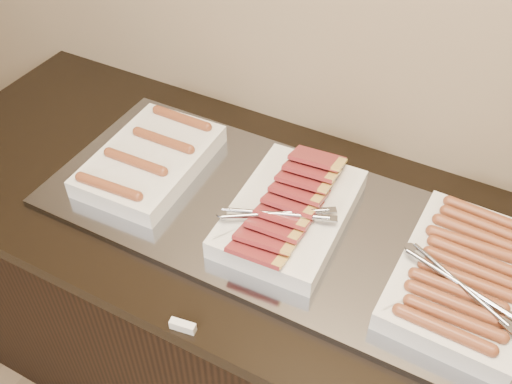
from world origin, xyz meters
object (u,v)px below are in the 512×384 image
dish_center (290,211)px  dish_right (465,276)px  warming_tray (287,222)px  dish_left (151,159)px  counter (279,327)px

dish_center → dish_right: (0.41, 0.00, -0.00)m
warming_tray → dish_left: (-0.39, -0.00, 0.04)m
counter → dish_left: size_ratio=5.48×
counter → dish_left: (-0.38, -0.00, 0.50)m
warming_tray → dish_right: 0.41m
warming_tray → dish_left: size_ratio=3.19×
dish_center → dish_right: dish_center is taller
warming_tray → dish_center: bearing=-32.7°
dish_left → dish_center: (0.40, -0.00, 0.01)m
counter → dish_left: 0.63m
warming_tray → dish_left: 0.39m
dish_left → dish_right: size_ratio=0.92×
warming_tray → dish_left: dish_left is taller
dish_right → counter: bearing=-178.6°
dish_left → dish_right: (0.80, -0.00, 0.01)m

